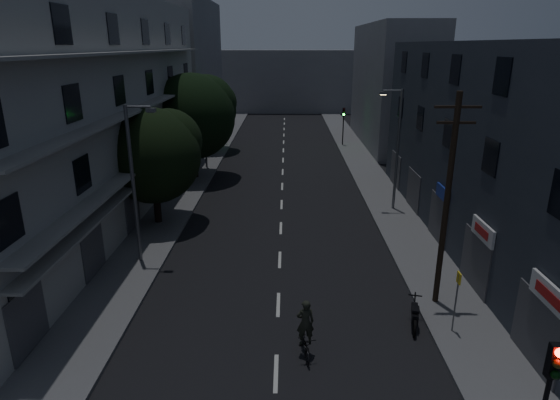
{
  "coord_description": "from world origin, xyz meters",
  "views": [
    {
      "loc": [
        0.33,
        -11.47,
        10.8
      ],
      "look_at": [
        0.0,
        12.0,
        3.0
      ],
      "focal_mm": 30.0,
      "sensor_mm": 36.0,
      "label": 1
    }
  ],
  "objects_px": {
    "traffic_signal_near": "(549,387)",
    "bus_stop_sign": "(457,291)",
    "cyclist": "(305,337)",
    "utility_pole": "(447,198)",
    "motorcycle": "(414,316)"
  },
  "relations": [
    {
      "from": "traffic_signal_near",
      "to": "motorcycle",
      "type": "xyz_separation_m",
      "value": [
        -1.1,
        7.16,
        -2.61
      ]
    },
    {
      "from": "motorcycle",
      "to": "traffic_signal_near",
      "type": "bearing_deg",
      "value": -68.46
    },
    {
      "from": "utility_pole",
      "to": "motorcycle",
      "type": "distance_m",
      "value": 4.93
    },
    {
      "from": "bus_stop_sign",
      "to": "cyclist",
      "type": "relative_size",
      "value": 1.13
    },
    {
      "from": "bus_stop_sign",
      "to": "motorcycle",
      "type": "distance_m",
      "value": 2.02
    },
    {
      "from": "utility_pole",
      "to": "motorcycle",
      "type": "height_order",
      "value": "utility_pole"
    },
    {
      "from": "traffic_signal_near",
      "to": "bus_stop_sign",
      "type": "distance_m",
      "value": 6.79
    },
    {
      "from": "utility_pole",
      "to": "cyclist",
      "type": "relative_size",
      "value": 4.02
    },
    {
      "from": "traffic_signal_near",
      "to": "motorcycle",
      "type": "relative_size",
      "value": 2.17
    },
    {
      "from": "cyclist",
      "to": "utility_pole",
      "type": "bearing_deg",
      "value": 23.42
    },
    {
      "from": "motorcycle",
      "to": "bus_stop_sign",
      "type": "bearing_deg",
      "value": -6.67
    },
    {
      "from": "traffic_signal_near",
      "to": "cyclist",
      "type": "distance_m",
      "value": 8.04
    },
    {
      "from": "utility_pole",
      "to": "cyclist",
      "type": "bearing_deg",
      "value": -148.25
    },
    {
      "from": "traffic_signal_near",
      "to": "motorcycle",
      "type": "bearing_deg",
      "value": 98.77
    },
    {
      "from": "bus_stop_sign",
      "to": "cyclist",
      "type": "xyz_separation_m",
      "value": [
        -5.83,
        -1.36,
        -1.14
      ]
    }
  ]
}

